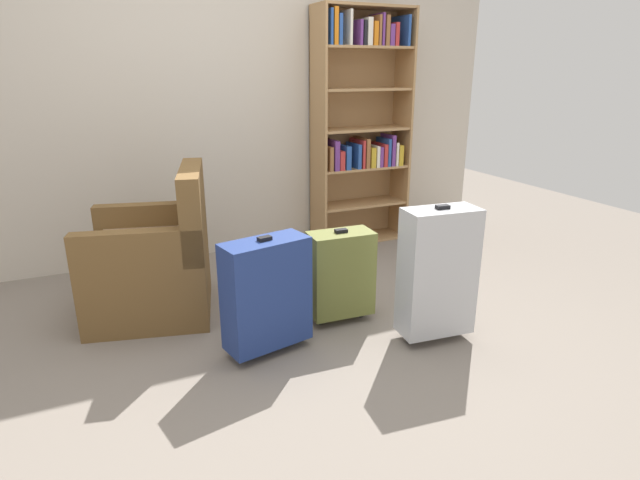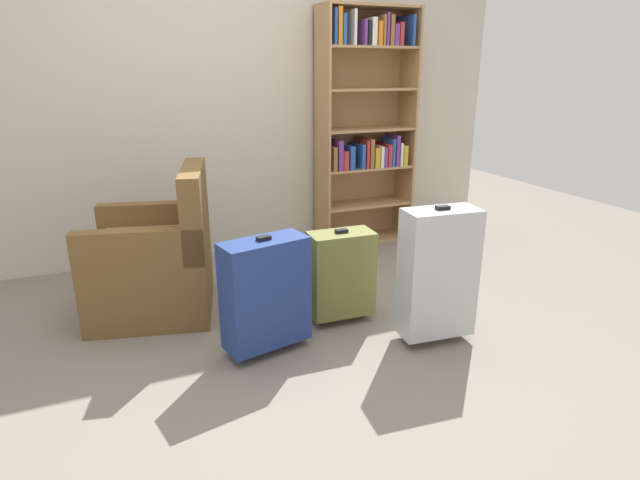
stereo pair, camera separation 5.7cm
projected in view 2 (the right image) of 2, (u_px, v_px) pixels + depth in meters
ground_plane at (306, 354)px, 2.76m from camera, size 8.56×8.56×0.00m
back_wall at (217, 89)px, 3.95m from camera, size 4.89×0.10×2.60m
bookshelf at (364, 120)px, 4.29m from camera, size 0.81×0.32×1.92m
armchair at (158, 262)px, 3.17m from camera, size 0.84×0.84×0.90m
mug at (238, 293)px, 3.39m from camera, size 0.12×0.08×0.10m
suitcase_silver at (438, 273)px, 2.78m from camera, size 0.42×0.23×0.78m
suitcase_navy_blue at (266, 293)px, 2.69m from camera, size 0.48×0.29×0.65m
suitcase_olive at (341, 274)px, 3.04m from camera, size 0.38×0.21×0.58m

